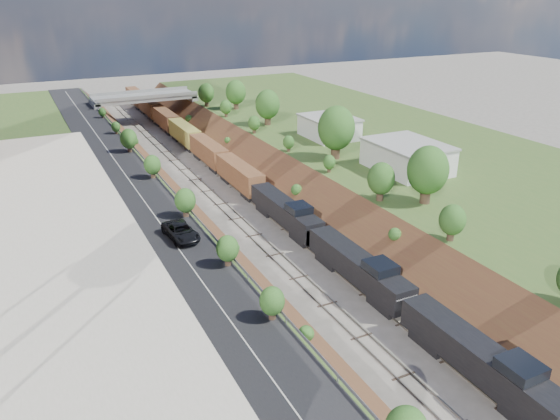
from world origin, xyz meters
The scene contains 15 objects.
platform_right centered at (33.00, 60.00, 2.50)m, with size 44.00×180.00×5.00m, color #3A5B25.
embankment_left centered at (-11.00, 60.00, 0.00)m, with size 7.07×180.00×7.07m, color brown.
embankment_right centered at (11.00, 60.00, 0.00)m, with size 7.07×180.00×7.07m, color brown.
rail_left_track centered at (-2.60, 60.00, 0.09)m, with size 1.58×180.00×0.18m, color gray.
rail_right_track centered at (2.60, 60.00, 0.09)m, with size 1.58×180.00×0.18m, color gray.
road centered at (-15.50, 60.00, 5.05)m, with size 8.00×180.00×0.10m, color black.
guardrail centered at (-11.40, 59.80, 5.55)m, with size 0.10×171.00×0.70m.
commercial_building centered at (-28.00, 38.00, 8.51)m, with size 14.30×62.30×7.00m.
overpass centered at (0.00, 122.00, 4.92)m, with size 24.50×8.30×7.40m.
white_building_near centered at (23.50, 52.00, 7.00)m, with size 9.00×12.00×4.00m, color silver.
white_building_far centered at (23.00, 74.00, 6.80)m, with size 8.00×10.00×3.60m, color silver.
tree_right_large centered at (17.00, 40.00, 9.38)m, with size 5.25×5.25×7.61m.
tree_left_crest centered at (-11.80, 20.00, 7.04)m, with size 2.45×2.45×3.55m.
freight_train centered at (2.60, 82.38, 2.47)m, with size 2.83×144.82×4.55m.
suv centered at (-14.47, 43.29, 5.93)m, with size 2.75×5.97×1.66m, color black.
Camera 1 is at (-28.83, -10.64, 30.96)m, focal length 35.00 mm.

